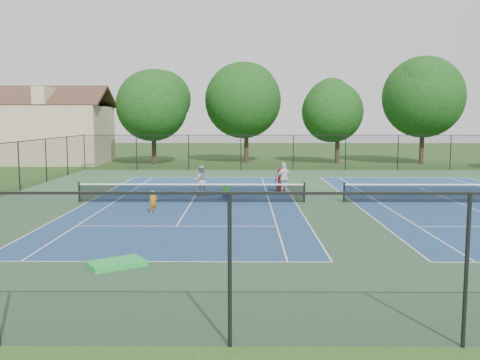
{
  "coord_description": "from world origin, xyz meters",
  "views": [
    {
      "loc": [
        -4.23,
        -27.91,
        4.39
      ],
      "look_at": [
        -4.43,
        -1.0,
        1.3
      ],
      "focal_mm": 40.0,
      "sensor_mm": 36.0,
      "label": 1
    }
  ],
  "objects_px": {
    "instructor": "(201,181)",
    "bystander_a": "(284,178)",
    "child_player": "(153,202)",
    "ball_hopper": "(226,190)",
    "clapboard_house": "(55,132)",
    "bystander_c": "(280,180)",
    "tree_back_b": "(246,97)",
    "tree_back_c": "(338,108)",
    "ball_crate": "(226,197)",
    "tree_back_a": "(153,102)",
    "tree_back_d": "(424,93)"
  },
  "relations": [
    {
      "from": "tree_back_c",
      "to": "ball_crate",
      "type": "xyz_separation_m",
      "value": [
        -10.21,
        -24.05,
        -5.33
      ]
    },
    {
      "from": "tree_back_a",
      "to": "ball_crate",
      "type": "xyz_separation_m",
      "value": [
        7.79,
        -23.05,
        -5.88
      ]
    },
    {
      "from": "tree_back_c",
      "to": "tree_back_d",
      "type": "xyz_separation_m",
      "value": [
        8.0,
        -1.0,
        1.34
      ]
    },
    {
      "from": "tree_back_b",
      "to": "child_player",
      "type": "height_order",
      "value": "tree_back_b"
    },
    {
      "from": "clapboard_house",
      "to": "ball_crate",
      "type": "bearing_deg",
      "value": -53.51
    },
    {
      "from": "tree_back_c",
      "to": "ball_crate",
      "type": "height_order",
      "value": "tree_back_c"
    },
    {
      "from": "child_player",
      "to": "bystander_a",
      "type": "bearing_deg",
      "value": 21.02
    },
    {
      "from": "clapboard_house",
      "to": "bystander_a",
      "type": "xyz_separation_m",
      "value": [
        21.14,
        -21.65,
        -2.18
      ]
    },
    {
      "from": "tree_back_b",
      "to": "child_player",
      "type": "distance_m",
      "value": 30.25
    },
    {
      "from": "instructor",
      "to": "ball_hopper",
      "type": "bearing_deg",
      "value": 128.64
    },
    {
      "from": "instructor",
      "to": "bystander_a",
      "type": "distance_m",
      "value": 4.95
    },
    {
      "from": "tree_back_c",
      "to": "bystander_a",
      "type": "height_order",
      "value": "tree_back_c"
    },
    {
      "from": "tree_back_d",
      "to": "tree_back_c",
      "type": "bearing_deg",
      "value": 172.87
    },
    {
      "from": "clapboard_house",
      "to": "bystander_a",
      "type": "height_order",
      "value": "clapboard_house"
    },
    {
      "from": "instructor",
      "to": "ball_crate",
      "type": "bearing_deg",
      "value": 128.64
    },
    {
      "from": "tree_back_c",
      "to": "instructor",
      "type": "bearing_deg",
      "value": -117.23
    },
    {
      "from": "clapboard_house",
      "to": "ball_crate",
      "type": "relative_size",
      "value": 29.67
    },
    {
      "from": "tree_back_d",
      "to": "tree_back_a",
      "type": "bearing_deg",
      "value": -180.0
    },
    {
      "from": "bystander_a",
      "to": "bystander_c",
      "type": "xyz_separation_m",
      "value": [
        -0.19,
        0.55,
        -0.18
      ]
    },
    {
      "from": "child_player",
      "to": "instructor",
      "type": "height_order",
      "value": "instructor"
    },
    {
      "from": "tree_back_a",
      "to": "ball_crate",
      "type": "distance_m",
      "value": 25.03
    },
    {
      "from": "bystander_a",
      "to": "bystander_c",
      "type": "height_order",
      "value": "bystander_a"
    },
    {
      "from": "bystander_c",
      "to": "ball_hopper",
      "type": "xyz_separation_m",
      "value": [
        -3.16,
        -2.95,
        -0.22
      ]
    },
    {
      "from": "child_player",
      "to": "ball_hopper",
      "type": "distance_m",
      "value": 5.35
    },
    {
      "from": "bystander_c",
      "to": "ball_hopper",
      "type": "bearing_deg",
      "value": 38.77
    },
    {
      "from": "tree_back_b",
      "to": "child_player",
      "type": "xyz_separation_m",
      "value": [
        -4.47,
        -29.29,
        -6.07
      ]
    },
    {
      "from": "tree_back_d",
      "to": "ball_crate",
      "type": "distance_m",
      "value": 30.12
    },
    {
      "from": "bystander_a",
      "to": "tree_back_c",
      "type": "bearing_deg",
      "value": -135.12
    },
    {
      "from": "tree_back_b",
      "to": "ball_hopper",
      "type": "xyz_separation_m",
      "value": [
        -1.21,
        -25.05,
        -6.08
      ]
    },
    {
      "from": "instructor",
      "to": "bystander_a",
      "type": "bearing_deg",
      "value": -176.92
    },
    {
      "from": "instructor",
      "to": "bystander_c",
      "type": "height_order",
      "value": "instructor"
    },
    {
      "from": "bystander_c",
      "to": "instructor",
      "type": "bearing_deg",
      "value": 14.95
    },
    {
      "from": "instructor",
      "to": "bystander_c",
      "type": "bearing_deg",
      "value": -170.17
    },
    {
      "from": "bystander_c",
      "to": "ball_crate",
      "type": "height_order",
      "value": "bystander_c"
    },
    {
      "from": "clapboard_house",
      "to": "child_player",
      "type": "height_order",
      "value": "clapboard_house"
    },
    {
      "from": "tree_back_c",
      "to": "bystander_a",
      "type": "relative_size",
      "value": 4.58
    },
    {
      "from": "clapboard_house",
      "to": "child_player",
      "type": "distance_m",
      "value": 31.91
    },
    {
      "from": "tree_back_c",
      "to": "clapboard_house",
      "type": "relative_size",
      "value": 0.78
    },
    {
      "from": "child_player",
      "to": "instructor",
      "type": "distance_m",
      "value": 5.86
    },
    {
      "from": "child_player",
      "to": "instructor",
      "type": "relative_size",
      "value": 0.59
    },
    {
      "from": "tree_back_c",
      "to": "tree_back_b",
      "type": "bearing_deg",
      "value": 173.66
    },
    {
      "from": "tree_back_a",
      "to": "tree_back_c",
      "type": "xyz_separation_m",
      "value": [
        18.0,
        1.0,
        -0.56
      ]
    },
    {
      "from": "instructor",
      "to": "bystander_a",
      "type": "relative_size",
      "value": 0.97
    },
    {
      "from": "tree_back_c",
      "to": "bystander_c",
      "type": "distance_m",
      "value": 22.75
    },
    {
      "from": "child_player",
      "to": "ball_crate",
      "type": "xyz_separation_m",
      "value": [
        3.25,
        4.24,
        -0.37
      ]
    },
    {
      "from": "clapboard_house",
      "to": "tree_back_d",
      "type": "bearing_deg",
      "value": -1.59
    },
    {
      "from": "bystander_c",
      "to": "ball_hopper",
      "type": "height_order",
      "value": "bystander_c"
    },
    {
      "from": "tree_back_c",
      "to": "ball_crate",
      "type": "distance_m",
      "value": 26.67
    },
    {
      "from": "tree_back_b",
      "to": "clapboard_house",
      "type": "distance_m",
      "value": 19.35
    },
    {
      "from": "bystander_c",
      "to": "clapboard_house",
      "type": "bearing_deg",
      "value": -49.49
    }
  ]
}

